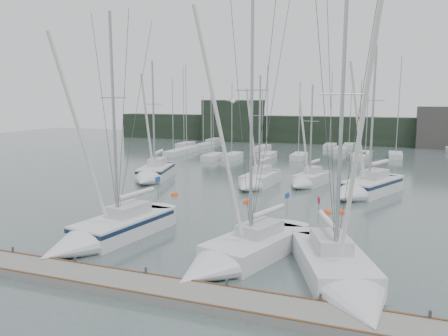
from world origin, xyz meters
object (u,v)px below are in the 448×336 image
object	(u,v)px
buoy_d	(341,213)
sailboat_mid_a	(152,174)
sailboat_near_center	(233,256)
sailboat_mid_b	(255,182)
buoy_b	(327,213)
sailboat_mid_c	(306,181)
buoy_c	(174,195)
buoy_a	(247,203)
sailboat_mid_d	(362,189)
sailboat_near_left	(102,234)
sailboat_near_right	(344,280)

from	to	relation	value
buoy_d	sailboat_mid_a	bearing A→B (deg)	161.95
sailboat_near_center	sailboat_mid_b	world-z (taller)	sailboat_near_center
sailboat_near_center	buoy_b	size ratio (longest dim) A/B	25.71
buoy_d	sailboat_near_center	bearing A→B (deg)	-108.40
sailboat_mid_b	sailboat_mid_c	xyz separation A→B (m)	(4.46, 2.26, -0.03)
buoy_c	buoy_b	bearing A→B (deg)	-6.11
sailboat_near_center	buoy_d	world-z (taller)	sailboat_near_center
buoy_a	buoy_b	world-z (taller)	buoy_a
buoy_a	sailboat_mid_c	bearing A→B (deg)	67.38
sailboat_mid_a	sailboat_mid_d	world-z (taller)	sailboat_mid_d
sailboat_mid_b	buoy_a	bearing A→B (deg)	-74.80
buoy_b	sailboat_near_left	bearing A→B (deg)	-134.93
sailboat_near_right	sailboat_mid_a	bearing A→B (deg)	115.24
sailboat_mid_d	buoy_b	bearing A→B (deg)	-82.70
sailboat_mid_c	buoy_a	size ratio (longest dim) A/B	16.84
sailboat_mid_a	sailboat_mid_c	distance (m)	15.62
sailboat_near_left	sailboat_mid_d	size ratio (longest dim) A/B	1.04
sailboat_mid_d	buoy_a	size ratio (longest dim) A/B	22.38
sailboat_mid_a	buoy_d	world-z (taller)	sailboat_mid_a
buoy_b	buoy_d	bearing A→B (deg)	23.78
buoy_c	sailboat_near_center	bearing A→B (deg)	-53.26
sailboat_mid_c	sailboat_near_center	bearing A→B (deg)	-76.22
buoy_d	sailboat_mid_d	bearing A→B (deg)	79.41
sailboat_mid_a	sailboat_mid_c	world-z (taller)	sailboat_mid_a
buoy_d	sailboat_near_right	bearing A→B (deg)	-84.11
buoy_a	buoy_c	world-z (taller)	buoy_a
sailboat_near_left	sailboat_near_center	size ratio (longest dim) A/B	0.95
sailboat_near_center	sailboat_mid_b	xyz separation A→B (m)	(-4.40, 19.17, 0.05)
sailboat_near_right	buoy_d	size ratio (longest dim) A/B	25.59
buoy_a	buoy_b	xyz separation A→B (m)	(6.58, -1.07, 0.00)
sailboat_mid_c	buoy_d	size ratio (longest dim) A/B	18.14
sailboat_mid_b	sailboat_near_left	bearing A→B (deg)	-96.53
sailboat_near_left	sailboat_mid_b	bearing A→B (deg)	87.54
sailboat_near_center	sailboat_mid_a	world-z (taller)	sailboat_near_center
sailboat_near_center	sailboat_near_left	bearing A→B (deg)	-165.79
sailboat_mid_b	buoy_d	distance (m)	10.85
sailboat_near_right	sailboat_mid_a	distance (m)	29.04
sailboat_near_left	sailboat_near_center	bearing A→B (deg)	5.40
sailboat_near_center	sailboat_mid_a	size ratio (longest dim) A/B	1.16
sailboat_near_left	sailboat_mid_c	bearing A→B (deg)	77.53
sailboat_mid_a	buoy_c	world-z (taller)	sailboat_mid_a
sailboat_near_center	buoy_b	xyz separation A→B (m)	(3.22, 12.13, -0.51)
sailboat_near_center	buoy_b	world-z (taller)	sailboat_near_center
sailboat_near_left	sailboat_mid_b	size ratio (longest dim) A/B	1.26
sailboat_near_left	sailboat_mid_d	xyz separation A→B (m)	(13.65, 18.23, 0.07)
sailboat_near_left	sailboat_mid_b	distance (m)	19.00
sailboat_mid_c	buoy_d	world-z (taller)	sailboat_mid_c
sailboat_near_center	sailboat_near_right	distance (m)	5.72
sailboat_mid_d	buoy_a	bearing A→B (deg)	-122.29
sailboat_near_left	sailboat_mid_a	size ratio (longest dim) A/B	1.10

